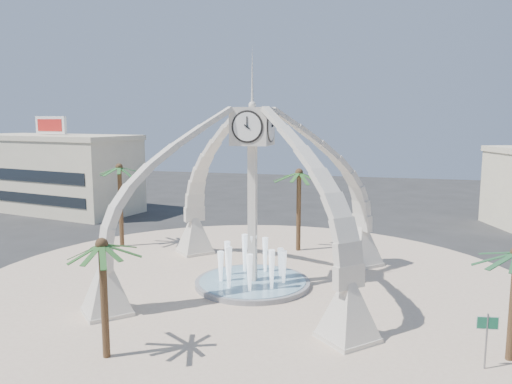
% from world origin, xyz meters
% --- Properties ---
extents(ground, '(140.00, 140.00, 0.00)m').
position_xyz_m(ground, '(0.00, 0.00, 0.00)').
color(ground, '#282828').
rests_on(ground, ground).
extents(plaza, '(40.00, 40.00, 0.06)m').
position_xyz_m(plaza, '(0.00, 0.00, 0.03)').
color(plaza, beige).
rests_on(plaza, ground).
extents(clock_tower, '(17.94, 17.94, 16.30)m').
position_xyz_m(clock_tower, '(-0.00, -0.00, 6.49)').
color(clock_tower, beige).
rests_on(clock_tower, ground).
extents(fountain, '(8.00, 8.00, 3.62)m').
position_xyz_m(fountain, '(0.00, 0.00, 0.29)').
color(fountain, gray).
rests_on(fountain, ground).
extents(building_nw, '(23.75, 13.73, 11.90)m').
position_xyz_m(building_nw, '(-32.00, 22.00, 4.83)').
color(building_nw, beige).
rests_on(building_nw, ground).
extents(palm_west, '(5.35, 5.35, 8.08)m').
position_xyz_m(palm_west, '(-14.35, 7.50, 7.16)').
color(palm_west, brown).
rests_on(palm_west, ground).
extents(palm_north, '(5.40, 5.40, 7.78)m').
position_xyz_m(palm_north, '(1.46, 10.14, 6.85)').
color(palm_north, brown).
rests_on(palm_north, ground).
extents(palm_south, '(4.94, 4.94, 6.40)m').
position_xyz_m(palm_south, '(-4.13, -12.01, 5.60)').
color(palm_south, brown).
rests_on(palm_south, ground).
extents(street_sign, '(1.00, 0.17, 2.73)m').
position_xyz_m(street_sign, '(13.47, -8.62, 1.95)').
color(street_sign, slate).
rests_on(street_sign, ground).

